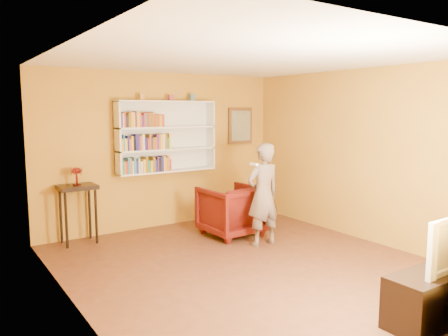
{
  "coord_description": "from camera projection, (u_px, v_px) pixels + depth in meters",
  "views": [
    {
      "loc": [
        -3.39,
        -4.46,
        2.05
      ],
      "look_at": [
        0.11,
        0.75,
        1.22
      ],
      "focal_mm": 35.0,
      "sensor_mm": 36.0,
      "label": 1
    }
  ],
  "objects": [
    {
      "name": "ruby_lustre",
      "position": [
        76.0,
        172.0,
        6.64
      ],
      "size": [
        0.17,
        0.17,
        0.27
      ],
      "color": "maroon",
      "rests_on": "console_table"
    },
    {
      "name": "game_remote",
      "position": [
        254.0,
        164.0,
        6.18
      ],
      "size": [
        0.04,
        0.15,
        0.04
      ],
      "primitive_type": "cube",
      "color": "white",
      "rests_on": "person"
    },
    {
      "name": "ornament_right",
      "position": [
        192.0,
        98.0,
        7.73
      ],
      "size": [
        0.09,
        0.09,
        0.12
      ],
      "primitive_type": "cube",
      "color": "slate",
      "rests_on": "bookshelf"
    },
    {
      "name": "television",
      "position": [
        446.0,
        241.0,
        4.26
      ],
      "size": [
        0.96,
        0.15,
        0.55
      ],
      "primitive_type": "imported",
      "rotation": [
        0.0,
        0.0,
        0.02
      ],
      "color": "black",
      "rests_on": "tv_cabinet"
    },
    {
      "name": "books_row_middle",
      "position": [
        146.0,
        143.0,
        7.29
      ],
      "size": [
        0.87,
        0.19,
        0.27
      ],
      "color": "gold",
      "rests_on": "bookshelf"
    },
    {
      "name": "framed_painting",
      "position": [
        240.0,
        126.0,
        8.52
      ],
      "size": [
        0.55,
        0.05,
        0.7
      ],
      "color": "#583719",
      "rests_on": "room_shell"
    },
    {
      "name": "ornament_centre",
      "position": [
        171.0,
        98.0,
        7.5
      ],
      "size": [
        0.07,
        0.07,
        0.1
      ],
      "primitive_type": "cube",
      "color": "#97324E",
      "rests_on": "bookshelf"
    },
    {
      "name": "room_shell",
      "position": [
        249.0,
        190.0,
        5.68
      ],
      "size": [
        5.3,
        5.8,
        2.88
      ],
      "color": "#4F2B19",
      "rests_on": "ground"
    },
    {
      "name": "person",
      "position": [
        263.0,
        195.0,
        6.61
      ],
      "size": [
        0.58,
        0.39,
        1.57
      ],
      "primitive_type": "imported",
      "rotation": [
        0.0,
        0.0,
        3.11
      ],
      "color": "brown",
      "rests_on": "ground"
    },
    {
      "name": "console_table",
      "position": [
        77.0,
        195.0,
        6.69
      ],
      "size": [
        0.56,
        0.43,
        0.92
      ],
      "color": "black",
      "rests_on": "ground"
    },
    {
      "name": "tv_cabinet",
      "position": [
        443.0,
        293.0,
        4.33
      ],
      "size": [
        1.42,
        0.43,
        0.51
      ],
      "primitive_type": "cube",
      "color": "black",
      "rests_on": "ground"
    },
    {
      "name": "bookshelf",
      "position": [
        165.0,
        137.0,
        7.59
      ],
      "size": [
        1.8,
        0.29,
        1.23
      ],
      "color": "white",
      "rests_on": "room_shell"
    },
    {
      "name": "armchair",
      "position": [
        231.0,
        211.0,
        7.17
      ],
      "size": [
        0.92,
        0.94,
        0.83
      ],
      "primitive_type": "imported",
      "rotation": [
        0.0,
        0.0,
        3.18
      ],
      "color": "#400504",
      "rests_on": "ground"
    },
    {
      "name": "books_row_lower",
      "position": [
        146.0,
        165.0,
        7.33
      ],
      "size": [
        0.87,
        0.19,
        0.27
      ],
      "color": "#1D824B",
      "rests_on": "bookshelf"
    },
    {
      "name": "books_row_upper",
      "position": [
        141.0,
        120.0,
        7.19
      ],
      "size": [
        0.76,
        0.19,
        0.26
      ],
      "color": "#4C2266",
      "rests_on": "bookshelf"
    },
    {
      "name": "ornament_left",
      "position": [
        142.0,
        97.0,
        7.2
      ],
      "size": [
        0.07,
        0.07,
        0.1
      ],
      "primitive_type": "cube",
      "color": "#C58738",
      "rests_on": "bookshelf"
    }
  ]
}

